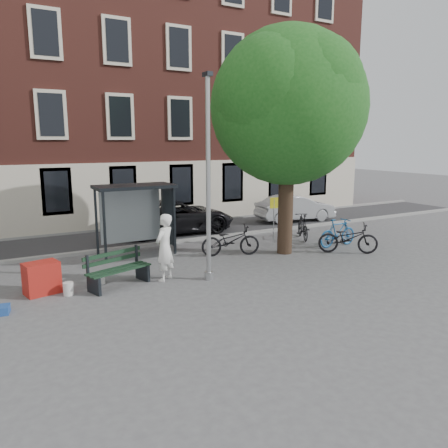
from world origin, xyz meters
name	(u,v)px	position (x,y,z in m)	size (l,w,h in m)	color
ground	(209,279)	(0.00, 0.00, 0.00)	(90.00, 90.00, 0.00)	#4C4C4F
road	(138,236)	(0.00, 7.00, 0.01)	(40.00, 4.00, 0.01)	#28282B
curb_near	(153,244)	(0.00, 5.00, 0.06)	(40.00, 0.25, 0.12)	gray
curb_far	(125,228)	(0.00, 9.00, 0.06)	(40.00, 0.25, 0.12)	gray
building_row	(98,88)	(0.00, 13.00, 7.00)	(30.00, 8.00, 14.00)	brown
lamppost	(208,189)	(0.00, 0.00, 2.78)	(0.28, 0.35, 6.11)	#9EA0A3
tree_right	(291,100)	(4.01, 1.38, 5.62)	(5.76, 5.60, 8.20)	black
bus_shelter	(144,203)	(-0.61, 4.11, 1.92)	(2.85, 1.45, 2.62)	#1E2328
painter	(165,247)	(-1.20, 0.58, 1.03)	(0.75, 0.49, 2.06)	white
bench	(118,271)	(-2.62, 0.71, 0.46)	(2.04, 1.20, 1.00)	#1E2328
bike_a	(231,241)	(2.00, 2.15, 0.57)	(0.76, 2.17, 1.14)	black
bike_b	(338,233)	(6.50, 1.30, 0.57)	(0.54, 1.90, 1.14)	#19528E
bike_c	(348,238)	(6.08, 0.32, 0.58)	(0.77, 2.21, 1.16)	black
bike_d	(303,226)	(6.12, 3.04, 0.56)	(0.53, 1.86, 1.12)	black
car_dark	(175,216)	(1.82, 6.98, 0.77)	(2.54, 5.51, 1.53)	black
car_silver	(295,208)	(8.60, 6.72, 0.70)	(1.47, 4.22, 1.39)	#A3A6AB
red_stand	(42,278)	(-4.64, 1.11, 0.45)	(0.90, 0.60, 0.90)	#A41D15
bucket_b	(68,289)	(-4.03, 0.63, 0.18)	(0.28, 0.28, 0.36)	silver
bucket_c	(100,278)	(-3.02, 1.21, 0.18)	(0.28, 0.28, 0.36)	white
notice_sign	(274,210)	(4.40, 2.81, 1.42)	(0.33, 0.11, 1.95)	#9EA0A3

